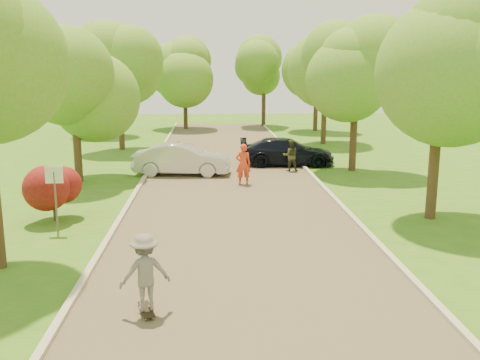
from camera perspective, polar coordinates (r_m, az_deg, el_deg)
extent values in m
plane|color=#346B19|center=(13.75, 0.76, -10.23)|extent=(100.00, 100.00, 0.00)
cube|color=#4C4438|center=(21.36, -0.73, -2.15)|extent=(8.00, 60.00, 0.01)
cube|color=#B2AD9E|center=(21.56, -11.55, -2.11)|extent=(0.18, 60.00, 0.12)
cube|color=#B2AD9E|center=(21.89, 9.93, -1.84)|extent=(0.18, 60.00, 0.12)
cylinder|color=#59595E|center=(17.90, -19.04, -2.28)|extent=(0.06, 0.06, 2.00)
cube|color=white|center=(17.72, -19.23, 0.54)|extent=(0.55, 0.04, 0.55)
cylinder|color=#382619|center=(19.59, -19.15, -3.07)|extent=(0.12, 0.12, 0.70)
sphere|color=#590F0F|center=(19.42, -19.30, -0.93)|extent=(1.70, 1.70, 1.70)
sphere|color=#4D8925|center=(14.57, -23.55, 12.87)|extent=(3.45, 3.45, 3.45)
cylinder|color=#382619|center=(25.70, -16.96, 3.28)|extent=(0.36, 0.36, 3.15)
sphere|color=#4D8925|center=(25.46, -17.34, 9.60)|extent=(4.20, 4.20, 4.20)
sphere|color=#4D8925|center=(25.31, -16.02, 11.09)|extent=(3.15, 3.15, 3.15)
cylinder|color=#382619|center=(35.33, -12.58, 6.25)|extent=(0.36, 0.36, 3.83)
sphere|color=#4D8925|center=(35.18, -12.83, 11.69)|extent=(4.80, 4.80, 4.80)
sphere|color=#4D8925|center=(35.08, -11.69, 12.92)|extent=(3.60, 3.60, 3.60)
cylinder|color=#382619|center=(19.58, 19.98, 1.55)|extent=(0.36, 0.36, 3.83)
sphere|color=#4D8925|center=(19.31, 20.70, 11.56)|extent=(5.00, 5.00, 5.00)
sphere|color=#4D8925|center=(19.64, 22.92, 13.58)|extent=(3.75, 3.75, 3.75)
cylinder|color=#382619|center=(27.91, 11.99, 4.41)|extent=(0.36, 0.36, 3.38)
sphere|color=#4D8925|center=(27.69, 12.26, 10.59)|extent=(4.40, 4.40, 4.40)
sphere|color=#4D8925|center=(27.87, 13.66, 11.89)|extent=(3.30, 3.30, 3.30)
cylinder|color=#382619|center=(37.68, 8.95, 6.90)|extent=(0.36, 0.36, 4.05)
sphere|color=#4D8925|center=(37.55, 9.13, 12.35)|extent=(5.20, 5.20, 5.20)
sphere|color=#4D8925|center=(37.74, 10.35, 13.49)|extent=(3.90, 3.90, 3.90)
cylinder|color=#382619|center=(43.60, -14.04, 7.04)|extent=(0.36, 0.36, 3.60)
sphere|color=#4D8925|center=(43.47, -14.26, 11.38)|extent=(5.00, 5.00, 5.00)
sphere|color=#4D8925|center=(43.34, -13.31, 12.41)|extent=(3.75, 3.75, 3.75)
cylinder|color=#382619|center=(45.70, 8.08, 7.62)|extent=(0.36, 0.36, 3.83)
sphere|color=#4D8925|center=(45.59, 8.20, 11.90)|extent=(5.00, 5.00, 5.00)
sphere|color=#4D8925|center=(45.75, 9.18, 12.81)|extent=(3.75, 3.75, 3.75)
cylinder|color=#382619|center=(46.89, -5.84, 7.50)|extent=(0.36, 0.36, 3.38)
sphere|color=#4D8925|center=(46.76, -5.92, 11.33)|extent=(4.80, 4.80, 4.80)
sphere|color=#4D8925|center=(46.73, -5.04, 12.22)|extent=(3.60, 3.60, 3.60)
cylinder|color=#382619|center=(49.07, 2.53, 7.87)|extent=(0.36, 0.36, 3.60)
sphere|color=#4D8925|center=(48.96, 2.57, 11.73)|extent=(5.00, 5.00, 5.00)
sphere|color=#4D8925|center=(49.04, 3.47, 12.59)|extent=(3.75, 3.75, 3.75)
imported|color=#BABBC0|center=(26.48, -6.22, 2.21)|extent=(4.84, 2.07, 1.55)
imported|color=black|center=(29.08, 5.03, 3.02)|extent=(5.19, 2.36, 1.47)
cube|color=black|center=(11.95, -9.95, -13.43)|extent=(0.48, 0.89, 0.02)
cylinder|color=#BFCC4C|center=(12.26, -9.85, -13.05)|extent=(0.05, 0.07, 0.07)
cylinder|color=#BFCC4C|center=(12.23, -10.57, -13.12)|extent=(0.05, 0.07, 0.07)
cylinder|color=#BFCC4C|center=(11.71, -9.27, -14.26)|extent=(0.05, 0.07, 0.07)
cylinder|color=#BFCC4C|center=(11.69, -10.03, -14.34)|extent=(0.05, 0.07, 0.07)
imported|color=slate|center=(11.61, -10.10, -9.64)|extent=(1.22, 0.92, 1.68)
imported|color=red|center=(24.05, 0.34, 1.69)|extent=(0.69, 0.45, 1.87)
imported|color=#333620|center=(27.37, 5.40, 2.61)|extent=(0.80, 0.62, 1.62)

